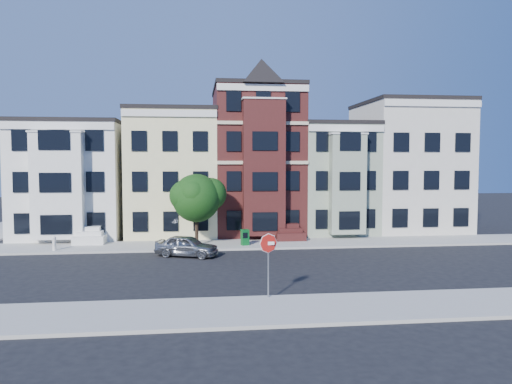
{
  "coord_description": "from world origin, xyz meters",
  "views": [
    {
      "loc": [
        -5.03,
        -27.69,
        6.17
      ],
      "look_at": [
        -1.37,
        3.03,
        4.2
      ],
      "focal_mm": 35.0,
      "sensor_mm": 36.0,
      "label": 1
    }
  ],
  "objects": [
    {
      "name": "street_tree",
      "position": [
        -5.07,
        7.58,
        3.28
      ],
      "size": [
        7.06,
        7.06,
        6.26
      ],
      "primitive_type": null,
      "rotation": [
        0.0,
        0.0,
        -0.4
      ],
      "color": "#1D4E15",
      "rests_on": "far_sidewalk"
    },
    {
      "name": "parked_car",
      "position": [
        -5.71,
        4.29,
        0.69
      ],
      "size": [
        4.37,
        3.02,
        1.38
      ],
      "primitive_type": "imported",
      "rotation": [
        0.0,
        0.0,
        1.19
      ],
      "color": "gray",
      "rests_on": "ground"
    },
    {
      "name": "far_sidewalk",
      "position": [
        0.0,
        8.0,
        0.07
      ],
      "size": [
        60.0,
        4.0,
        0.15
      ],
      "primitive_type": "cube",
      "color": "#9E9B93",
      "rests_on": "ground"
    },
    {
      "name": "house_green",
      "position": [
        6.5,
        14.5,
        4.5
      ],
      "size": [
        6.0,
        9.0,
        9.0
      ],
      "primitive_type": "cube",
      "color": "gray",
      "rests_on": "ground"
    },
    {
      "name": "fire_hydrant",
      "position": [
        -14.54,
        6.7,
        0.53
      ],
      "size": [
        0.33,
        0.33,
        0.76
      ],
      "primitive_type": "cylinder",
      "rotation": [
        0.0,
        0.0,
        0.27
      ],
      "color": "silver",
      "rests_on": "far_sidewalk"
    },
    {
      "name": "house_brown",
      "position": [
        0.0,
        14.5,
        6.0
      ],
      "size": [
        7.0,
        9.0,
        12.0
      ],
      "primitive_type": "cube",
      "color": "#3D1614",
      "rests_on": "ground"
    },
    {
      "name": "newspaper_box",
      "position": [
        -1.66,
        7.28,
        0.71
      ],
      "size": [
        0.61,
        0.57,
        1.12
      ],
      "primitive_type": "cube",
      "rotation": [
        0.0,
        0.0,
        0.28
      ],
      "color": "#0B5F21",
      "rests_on": "far_sidewalk"
    },
    {
      "name": "stop_sign",
      "position": [
        -1.94,
        -6.3,
        1.75
      ],
      "size": [
        0.88,
        0.13,
        3.2
      ],
      "primitive_type": null,
      "rotation": [
        0.0,
        0.0,
        -0.01
      ],
      "color": "red",
      "rests_on": "near_sidewalk"
    },
    {
      "name": "house_white",
      "position": [
        -15.0,
        14.5,
        4.5
      ],
      "size": [
        8.0,
        9.0,
        9.0
      ],
      "primitive_type": "cube",
      "color": "white",
      "rests_on": "ground"
    },
    {
      "name": "house_cream",
      "position": [
        13.5,
        14.5,
        5.5
      ],
      "size": [
        8.0,
        9.0,
        11.0
      ],
      "primitive_type": "cube",
      "color": "beige",
      "rests_on": "ground"
    },
    {
      "name": "near_sidewalk",
      "position": [
        0.0,
        -8.0,
        0.07
      ],
      "size": [
        60.0,
        4.0,
        0.15
      ],
      "primitive_type": "cube",
      "color": "#9E9B93",
      "rests_on": "ground"
    },
    {
      "name": "ground",
      "position": [
        0.0,
        0.0,
        0.0
      ],
      "size": [
        120.0,
        120.0,
        0.0
      ],
      "primitive_type": "plane",
      "color": "black"
    },
    {
      "name": "house_yellow",
      "position": [
        -7.0,
        14.5,
        5.0
      ],
      "size": [
        7.0,
        9.0,
        10.0
      ],
      "primitive_type": "cube",
      "color": "#F4EAA8",
      "rests_on": "ground"
    }
  ]
}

